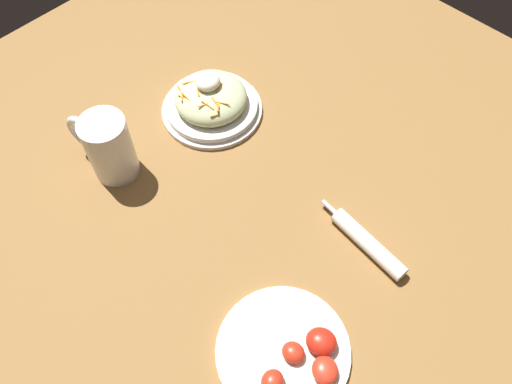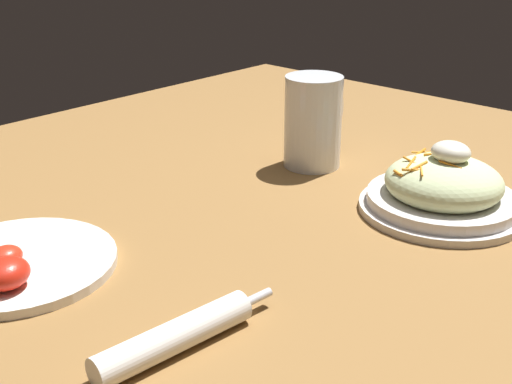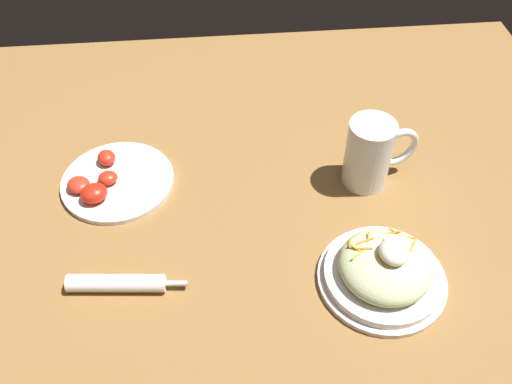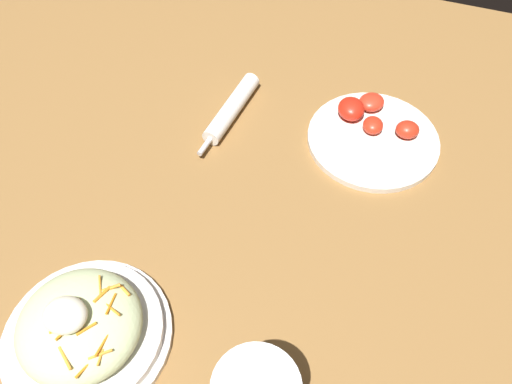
% 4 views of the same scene
% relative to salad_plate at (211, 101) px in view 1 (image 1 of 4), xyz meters
% --- Properties ---
extents(ground_plane, '(1.43, 1.43, 0.00)m').
position_rel_salad_plate_xyz_m(ground_plane, '(-0.06, -0.19, -0.03)').
color(ground_plane, olive).
extents(salad_plate, '(0.21, 0.21, 0.10)m').
position_rel_salad_plate_xyz_m(salad_plate, '(0.00, 0.00, 0.00)').
color(salad_plate, silver).
rests_on(salad_plate, ground_plane).
extents(beer_mug, '(0.09, 0.15, 0.14)m').
position_rel_salad_plate_xyz_m(beer_mug, '(-0.23, 0.03, 0.03)').
color(beer_mug, white).
rests_on(beer_mug, ground_plane).
extents(napkin_roll, '(0.04, 0.20, 0.03)m').
position_rel_salad_plate_xyz_m(napkin_roll, '(-0.03, -0.43, -0.02)').
color(napkin_roll, white).
rests_on(napkin_roll, ground_plane).
extents(tomato_plate, '(0.22, 0.22, 0.04)m').
position_rel_salad_plate_xyz_m(tomato_plate, '(-0.27, -0.46, -0.02)').
color(tomato_plate, white).
rests_on(tomato_plate, ground_plane).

